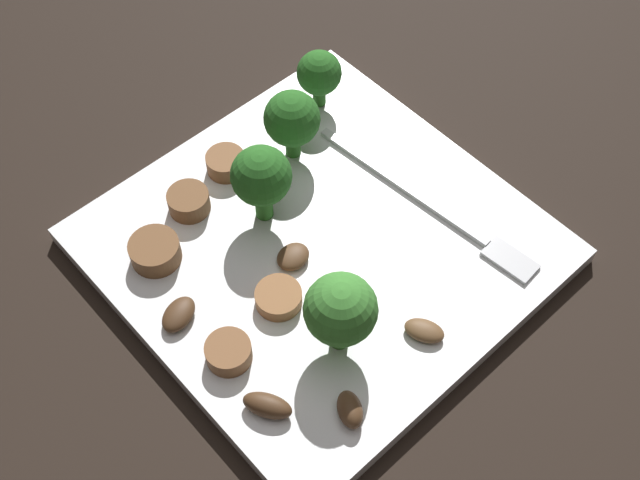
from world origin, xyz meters
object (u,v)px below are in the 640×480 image
(sausage_slice_4, at_px, (189,202))
(broccoli_floret_1, at_px, (319,74))
(sausage_slice_0, at_px, (279,298))
(broccoli_floret_0, at_px, (341,310))
(sausage_slice_1, at_px, (226,163))
(fork, at_px, (438,210))
(mushroom_1, at_px, (267,406))
(broccoli_floret_3, at_px, (292,120))
(broccoli_floret_2, at_px, (261,177))
(plate, at_px, (320,246))
(mushroom_2, at_px, (350,410))
(sausage_slice_2, at_px, (155,251))
(mushroom_0, at_px, (179,314))
(mushroom_3, at_px, (289,253))
(mushroom_4, at_px, (429,327))
(sausage_slice_3, at_px, (229,352))

(sausage_slice_4, bearing_deg, broccoli_floret_1, 95.89)
(sausage_slice_0, bearing_deg, broccoli_floret_1, 129.27)
(broccoli_floret_0, height_order, sausage_slice_1, broccoli_floret_0)
(fork, relative_size, broccoli_floret_1, 3.89)
(fork, relative_size, sausage_slice_4, 6.40)
(sausage_slice_0, relative_size, sausage_slice_1, 1.08)
(broccoli_floret_1, height_order, mushroom_1, broccoli_floret_1)
(fork, xyz_separation_m, broccoli_floret_3, (-0.10, -0.04, 0.03))
(fork, height_order, broccoli_floret_2, broccoli_floret_2)
(plate, xyz_separation_m, mushroom_2, (0.10, -0.07, 0.01))
(sausage_slice_1, xyz_separation_m, sausage_slice_4, (0.01, -0.04, 0.00))
(broccoli_floret_1, relative_size, sausage_slice_4, 1.65)
(fork, relative_size, mushroom_1, 6.12)
(sausage_slice_0, bearing_deg, sausage_slice_4, 178.09)
(broccoli_floret_3, xyz_separation_m, sausage_slice_1, (-0.02, -0.04, -0.03))
(mushroom_2, bearing_deg, sausage_slice_2, -173.49)
(broccoli_floret_1, relative_size, mushroom_0, 1.76)
(sausage_slice_1, relative_size, mushroom_2, 1.18)
(plate, relative_size, sausage_slice_2, 7.81)
(broccoli_floret_2, xyz_separation_m, mushroom_3, (0.04, -0.01, -0.03))
(mushroom_2, bearing_deg, sausage_slice_4, 173.10)
(plate, relative_size, mushroom_4, 10.28)
(broccoli_floret_3, relative_size, mushroom_0, 2.07)
(mushroom_0, relative_size, mushroom_1, 0.89)
(broccoli_floret_0, bearing_deg, fork, 102.76)
(sausage_slice_1, bearing_deg, broccoli_floret_0, -12.57)
(mushroom_1, height_order, mushroom_2, mushroom_2)
(sausage_slice_1, distance_m, mushroom_3, 0.09)
(mushroom_2, bearing_deg, fork, 114.13)
(mushroom_0, bearing_deg, sausage_slice_3, 8.36)
(broccoli_floret_1, bearing_deg, broccoli_floret_3, -62.97)
(broccoli_floret_0, bearing_deg, mushroom_4, 55.86)
(broccoli_floret_1, xyz_separation_m, mushroom_2, (0.19, -0.15, -0.02))
(mushroom_1, bearing_deg, sausage_slice_1, 148.88)
(sausage_slice_2, relative_size, mushroom_2, 1.42)
(broccoli_floret_1, relative_size, mushroom_2, 2.02)
(broccoli_floret_2, relative_size, mushroom_4, 2.43)
(fork, distance_m, broccoli_floret_1, 0.13)
(mushroom_1, relative_size, mushroom_2, 1.28)
(sausage_slice_0, relative_size, sausage_slice_4, 1.05)
(sausage_slice_2, relative_size, sausage_slice_3, 1.17)
(broccoli_floret_2, relative_size, sausage_slice_1, 2.22)
(broccoli_floret_0, xyz_separation_m, mushroom_4, (0.03, 0.05, -0.03))
(mushroom_2, height_order, mushroom_3, mushroom_2)
(sausage_slice_3, height_order, mushroom_3, sausage_slice_3)
(sausage_slice_3, distance_m, mushroom_2, 0.08)
(broccoli_floret_3, height_order, sausage_slice_2, broccoli_floret_3)
(broccoli_floret_1, distance_m, sausage_slice_1, 0.09)
(sausage_slice_0, relative_size, mushroom_1, 1.00)
(broccoli_floret_1, bearing_deg, broccoli_floret_2, -61.96)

